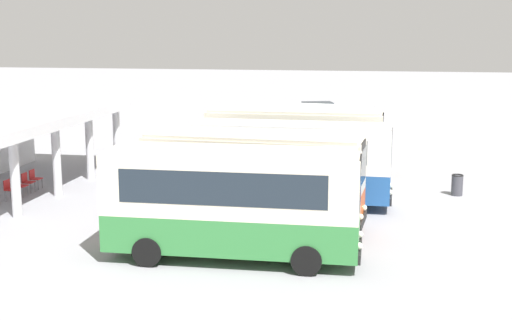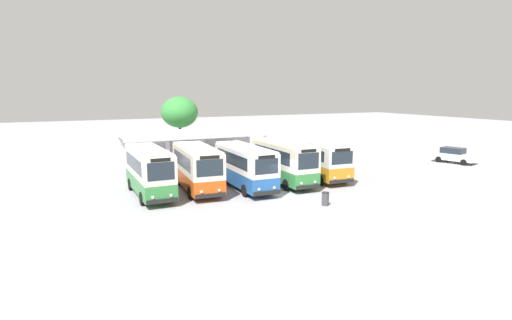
{
  "view_description": "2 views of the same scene",
  "coord_description": "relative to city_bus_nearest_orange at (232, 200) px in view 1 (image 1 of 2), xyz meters",
  "views": [
    {
      "loc": [
        -28.95,
        0.04,
        7.01
      ],
      "look_at": [
        -0.95,
        4.98,
        1.7
      ],
      "focal_mm": 49.67,
      "sensor_mm": 36.0,
      "label": 1
    },
    {
      "loc": [
        -14.09,
        -25.13,
        7.51
      ],
      "look_at": [
        0.48,
        5.45,
        1.81
      ],
      "focal_mm": 28.74,
      "sensor_mm": 36.0,
      "label": 2
    }
  ],
  "objects": [
    {
      "name": "ground_plane",
      "position": [
        8.59,
        -4.36,
        -1.9
      ],
      "size": [
        180.0,
        180.0,
        0.0
      ],
      "primitive_type": "plane",
      "color": "#939399"
    },
    {
      "name": "city_bus_second_in_row",
      "position": [
        3.58,
        -0.03,
        -0.03
      ],
      "size": [
        2.81,
        7.85,
        3.39
      ],
      "color": "black",
      "rests_on": "ground"
    },
    {
      "name": "waiting_chair_end_by_column",
      "position": [
        5.88,
        10.64,
        -1.37
      ],
      "size": [
        0.46,
        0.46,
        0.86
      ],
      "color": "slate",
      "rests_on": "ground"
    },
    {
      "name": "litter_bin_apron",
      "position": [
        10.02,
        -7.65,
        -1.44
      ],
      "size": [
        0.49,
        0.49,
        0.9
      ],
      "color": "#3F3F47",
      "rests_on": "ground"
    },
    {
      "name": "city_bus_nearest_orange",
      "position": [
        0.0,
        0.0,
        0.0
      ],
      "size": [
        2.3,
        7.81,
        3.45
      ],
      "color": "black",
      "rests_on": "ground"
    },
    {
      "name": "city_bus_fifth_blue",
      "position": [
        14.34,
        -0.63,
        -0.1
      ],
      "size": [
        2.8,
        7.01,
        3.25
      ],
      "color": "black",
      "rests_on": "ground"
    },
    {
      "name": "waiting_chair_second_from_end",
      "position": [
        6.61,
        10.58,
        -1.37
      ],
      "size": [
        0.46,
        0.46,
        0.86
      ],
      "color": "slate",
      "rests_on": "ground"
    },
    {
      "name": "city_bus_fourth_amber",
      "position": [
        10.75,
        -0.59,
        0.0
      ],
      "size": [
        2.35,
        7.93,
        3.45
      ],
      "color": "black",
      "rests_on": "ground"
    },
    {
      "name": "waiting_chair_fourth_seat",
      "position": [
        8.05,
        10.65,
        -1.37
      ],
      "size": [
        0.46,
        0.46,
        0.86
      ],
      "color": "slate",
      "rests_on": "ground"
    },
    {
      "name": "city_bus_middle_cream",
      "position": [
        7.17,
        -0.88,
        -0.07
      ],
      "size": [
        2.4,
        8.05,
        3.3
      ],
      "color": "black",
      "rests_on": "ground"
    },
    {
      "name": "parked_car_flank",
      "position": [
        31.84,
        0.1,
        -1.07
      ],
      "size": [
        2.85,
        4.49,
        1.62
      ],
      "color": "black",
      "rests_on": "ground"
    },
    {
      "name": "waiting_chair_middle_seat",
      "position": [
        7.33,
        10.63,
        -1.37
      ],
      "size": [
        0.46,
        0.46,
        0.86
      ],
      "color": "slate",
      "rests_on": "ground"
    }
  ]
}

